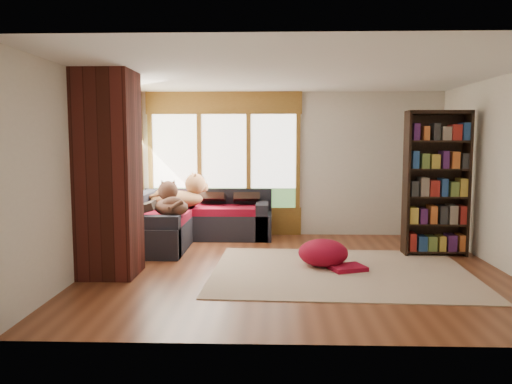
% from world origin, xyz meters
% --- Properties ---
extents(floor, '(5.50, 5.50, 0.00)m').
position_xyz_m(floor, '(0.00, 0.00, 0.00)').
color(floor, '#5E2F1A').
rests_on(floor, ground).
extents(ceiling, '(5.50, 5.50, 0.00)m').
position_xyz_m(ceiling, '(0.00, 0.00, 2.60)').
color(ceiling, white).
extents(wall_back, '(5.50, 0.04, 2.60)m').
position_xyz_m(wall_back, '(0.00, 2.50, 1.30)').
color(wall_back, silver).
rests_on(wall_back, ground).
extents(wall_front, '(5.50, 0.04, 2.60)m').
position_xyz_m(wall_front, '(0.00, -2.50, 1.30)').
color(wall_front, silver).
rests_on(wall_front, ground).
extents(wall_left, '(0.04, 5.00, 2.60)m').
position_xyz_m(wall_left, '(-2.75, 0.00, 1.30)').
color(wall_left, silver).
rests_on(wall_left, ground).
extents(wall_right, '(0.04, 5.00, 2.60)m').
position_xyz_m(wall_right, '(2.75, 0.00, 1.30)').
color(wall_right, silver).
rests_on(wall_right, ground).
extents(windows_back, '(2.82, 0.10, 1.90)m').
position_xyz_m(windows_back, '(-1.20, 2.47, 1.35)').
color(windows_back, brown).
rests_on(windows_back, wall_back).
extents(windows_left, '(0.10, 2.62, 1.90)m').
position_xyz_m(windows_left, '(-2.72, 1.20, 1.35)').
color(windows_left, brown).
rests_on(windows_left, wall_left).
extents(roller_blind, '(0.03, 0.72, 0.90)m').
position_xyz_m(roller_blind, '(-2.69, 2.03, 1.75)').
color(roller_blind, gray).
rests_on(roller_blind, wall_left).
extents(brick_chimney, '(0.70, 0.70, 2.60)m').
position_xyz_m(brick_chimney, '(-2.40, -0.35, 1.30)').
color(brick_chimney, '#471914').
rests_on(brick_chimney, ground).
extents(sectional_sofa, '(2.20, 2.20, 0.80)m').
position_xyz_m(sectional_sofa, '(-1.95, 1.70, 0.30)').
color(sectional_sofa, black).
rests_on(sectional_sofa, ground).
extents(area_rug, '(3.47, 2.71, 0.01)m').
position_xyz_m(area_rug, '(0.59, -0.12, 0.01)').
color(area_rug, beige).
rests_on(area_rug, ground).
extents(bookshelf, '(0.93, 0.31, 2.17)m').
position_xyz_m(bookshelf, '(2.14, 0.92, 1.09)').
color(bookshelf, black).
rests_on(bookshelf, ground).
extents(pouf, '(0.90, 0.90, 0.37)m').
position_xyz_m(pouf, '(0.39, 0.19, 0.20)').
color(pouf, maroon).
rests_on(pouf, area_rug).
extents(dog_tan, '(1.06, 0.88, 0.52)m').
position_xyz_m(dog_tan, '(-1.87, 1.83, 0.80)').
color(dog_tan, brown).
rests_on(dog_tan, sectional_sofa).
extents(dog_brindle, '(0.76, 0.93, 0.45)m').
position_xyz_m(dog_brindle, '(-1.90, 1.03, 0.76)').
color(dog_brindle, '#382119').
rests_on(dog_brindle, sectional_sofa).
extents(throw_pillows, '(1.98, 1.68, 0.45)m').
position_xyz_m(throw_pillows, '(-1.92, 1.85, 0.78)').
color(throw_pillows, black).
rests_on(throw_pillows, sectional_sofa).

